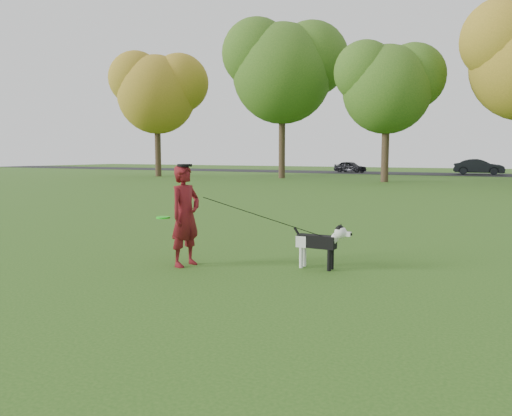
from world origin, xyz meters
The scene contains 8 objects.
ground centered at (0.00, 0.00, 0.00)m, with size 120.00×120.00×0.00m, color #285116.
road centered at (0.00, 40.00, 0.01)m, with size 120.00×7.00×0.02m, color black.
man centered at (-1.25, -0.42, 0.83)m, with size 0.61×0.40×1.66m, color #550C1C.
dog centered at (0.81, 0.37, 0.46)m, with size 0.99×0.20×0.75m.
car_left centered at (-10.65, 40.00, 0.56)m, with size 1.27×3.16×1.08m, color black.
car_mid centered at (0.75, 40.00, 0.69)m, with size 1.42×4.06×1.34m, color black.
man_held_items centered at (0.04, -0.06, 0.83)m, with size 2.67×1.04×1.17m.
tree_row centered at (-1.43, 26.07, 7.41)m, with size 51.74×8.86×12.01m.
Camera 1 is at (3.50, -7.07, 1.85)m, focal length 35.00 mm.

